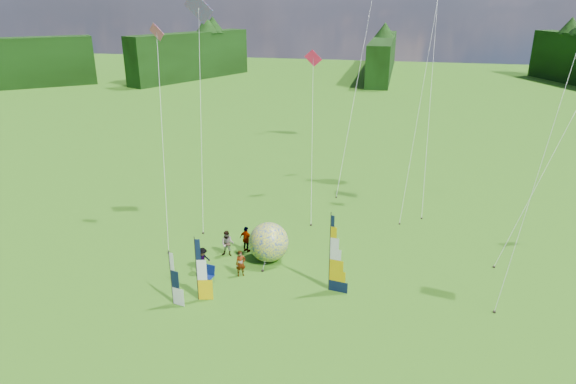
% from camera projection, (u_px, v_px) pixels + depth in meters
% --- Properties ---
extents(ground, '(220.00, 220.00, 0.00)m').
position_uv_depth(ground, '(290.00, 329.00, 24.75)').
color(ground, '#498222').
rests_on(ground, ground).
extents(treeline_ring, '(210.00, 210.00, 8.00)m').
position_uv_depth(treeline_ring, '(290.00, 255.00, 23.31)').
color(treeline_ring, '#133B0E').
rests_on(treeline_ring, ground).
extents(feather_banner_main, '(1.21, 0.30, 4.45)m').
position_uv_depth(feather_banner_main, '(330.00, 254.00, 27.23)').
color(feather_banner_main, '#0B1734').
rests_on(feather_banner_main, ground).
extents(side_banner_left, '(0.99, 0.32, 3.56)m').
position_uv_depth(side_banner_left, '(197.00, 270.00, 26.47)').
color(side_banner_left, '#DAAD03').
rests_on(side_banner_left, ground).
extents(side_banner_far, '(0.90, 0.28, 3.00)m').
position_uv_depth(side_banner_far, '(171.00, 278.00, 26.24)').
color(side_banner_far, white).
rests_on(side_banner_far, ground).
extents(bol_inflatable, '(3.18, 3.18, 2.40)m').
position_uv_depth(bol_inflatable, '(269.00, 242.00, 30.76)').
color(bol_inflatable, navy).
rests_on(bol_inflatable, ground).
extents(spectator_a, '(0.68, 0.62, 1.56)m').
position_uv_depth(spectator_a, '(241.00, 263.00, 29.17)').
color(spectator_a, '#66594C').
rests_on(spectator_a, ground).
extents(spectator_b, '(0.84, 0.45, 1.67)m').
position_uv_depth(spectator_b, '(227.00, 244.00, 31.39)').
color(spectator_b, '#66594C').
rests_on(spectator_b, ground).
extents(spectator_c, '(0.84, 1.04, 1.54)m').
position_uv_depth(spectator_c, '(203.00, 260.00, 29.58)').
color(spectator_c, '#66594C').
rests_on(spectator_c, ground).
extents(spectator_d, '(1.08, 0.75, 1.70)m').
position_uv_depth(spectator_d, '(246.00, 239.00, 31.90)').
color(spectator_d, '#66594C').
rests_on(spectator_d, ground).
extents(camp_chair, '(0.69, 0.69, 1.06)m').
position_uv_depth(camp_chair, '(208.00, 275.00, 28.41)').
color(camp_chair, '#071547').
rests_on(camp_chair, ground).
extents(kite_whale, '(8.64, 15.18, 21.71)m').
position_uv_depth(kite_whale, '(434.00, 55.00, 38.42)').
color(kite_whale, black).
rests_on(kite_whale, ground).
extents(kite_rainbow_delta, '(7.46, 11.28, 16.12)m').
position_uv_depth(kite_rainbow_delta, '(200.00, 105.00, 34.96)').
color(kite_rainbow_delta, '#CA2D52').
rests_on(kite_rainbow_delta, ground).
extents(kite_parafoil, '(10.24, 11.56, 19.20)m').
position_uv_depth(kite_parafoil, '(554.00, 115.00, 24.94)').
color(kite_parafoil, maroon).
rests_on(kite_parafoil, ground).
extents(small_kite_red, '(5.45, 10.33, 11.67)m').
position_uv_depth(small_kite_red, '(312.00, 131.00, 37.32)').
color(small_kite_red, '#E81B46').
rests_on(small_kite_red, ground).
extents(small_kite_orange, '(7.19, 10.45, 18.34)m').
position_uv_depth(small_kite_orange, '(423.00, 85.00, 35.99)').
color(small_kite_orange, '#DB7200').
rests_on(small_kite_orange, ground).
extents(small_kite_yellow, '(9.17, 9.97, 12.52)m').
position_uv_depth(small_kite_yellow, '(551.00, 153.00, 30.48)').
color(small_kite_yellow, yellow).
rests_on(small_kite_yellow, ground).
extents(small_kite_pink, '(7.23, 9.93, 13.77)m').
position_uv_depth(small_kite_pink, '(162.00, 131.00, 32.91)').
color(small_kite_pink, '#EE5380').
rests_on(small_kite_pink, ground).
extents(small_kite_green, '(8.44, 12.15, 18.45)m').
position_uv_depth(small_kite_green, '(358.00, 72.00, 41.52)').
color(small_kite_green, green).
rests_on(small_kite_green, ground).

